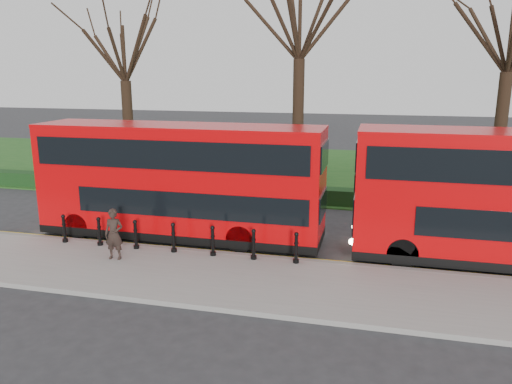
# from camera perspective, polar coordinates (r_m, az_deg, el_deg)

# --- Properties ---
(ground) EXTENTS (120.00, 120.00, 0.00)m
(ground) POSITION_cam_1_polar(r_m,az_deg,el_deg) (18.77, -6.41, -5.94)
(ground) COLOR #28282B
(ground) RESTS_ON ground
(pavement) EXTENTS (60.00, 4.00, 0.15)m
(pavement) POSITION_cam_1_polar(r_m,az_deg,el_deg) (16.15, -10.12, -9.11)
(pavement) COLOR gray
(pavement) RESTS_ON ground
(kerb) EXTENTS (60.00, 0.25, 0.16)m
(kerb) POSITION_cam_1_polar(r_m,az_deg,el_deg) (17.87, -7.53, -6.75)
(kerb) COLOR slate
(kerb) RESTS_ON ground
(grass_verge) EXTENTS (60.00, 18.00, 0.06)m
(grass_verge) POSITION_cam_1_polar(r_m,az_deg,el_deg) (32.77, 2.63, 2.66)
(grass_verge) COLOR #1D4E1A
(grass_verge) RESTS_ON ground
(hedge) EXTENTS (60.00, 0.90, 0.80)m
(hedge) POSITION_cam_1_polar(r_m,az_deg,el_deg) (24.88, -1.06, 0.01)
(hedge) COLOR black
(hedge) RESTS_ON ground
(yellow_line_outer) EXTENTS (60.00, 0.10, 0.01)m
(yellow_line_outer) POSITION_cam_1_polar(r_m,az_deg,el_deg) (18.15, -7.18, -6.64)
(yellow_line_outer) COLOR yellow
(yellow_line_outer) RESTS_ON ground
(yellow_line_inner) EXTENTS (60.00, 0.10, 0.01)m
(yellow_line_inner) POSITION_cam_1_polar(r_m,az_deg,el_deg) (18.33, -6.95, -6.43)
(yellow_line_inner) COLOR yellow
(yellow_line_inner) RESTS_ON ground
(tree_left) EXTENTS (6.67, 6.67, 10.42)m
(tree_left) POSITION_cam_1_polar(r_m,az_deg,el_deg) (30.16, -14.89, 15.69)
(tree_left) COLOR black
(tree_left) RESTS_ON ground
(tree_mid) EXTENTS (8.02, 8.02, 12.53)m
(tree_mid) POSITION_cam_1_polar(r_m,az_deg,el_deg) (27.05, 5.06, 19.64)
(tree_mid) COLOR black
(tree_mid) RESTS_ON ground
(tree_right) EXTENTS (7.24, 7.24, 11.32)m
(tree_right) POSITION_cam_1_polar(r_m,az_deg,el_deg) (27.25, 27.21, 16.33)
(tree_right) COLOR black
(tree_right) RESTS_ON ground
(bollard_row) EXTENTS (8.73, 0.15, 1.00)m
(bollard_row) POSITION_cam_1_polar(r_m,az_deg,el_deg) (17.54, -9.41, -5.22)
(bollard_row) COLOR black
(bollard_row) RESTS_ON pavement
(bus_lead) EXTENTS (10.89, 2.50, 4.33)m
(bus_lead) POSITION_cam_1_polar(r_m,az_deg,el_deg) (19.13, -8.70, 1.16)
(bus_lead) COLOR #C10307
(bus_lead) RESTS_ON ground
(pedestrian) EXTENTS (0.67, 0.48, 1.72)m
(pedestrian) POSITION_cam_1_polar(r_m,az_deg,el_deg) (17.22, -15.93, -4.66)
(pedestrian) COLOR black
(pedestrian) RESTS_ON pavement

